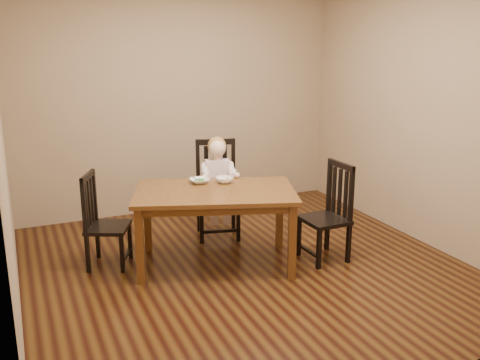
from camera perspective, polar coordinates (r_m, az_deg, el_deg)
name	(u,v)px	position (r m, az deg, el deg)	size (l,w,h in m)	color
room	(247,127)	(4.76, 0.72, 5.66)	(4.01, 4.01, 2.71)	#492C0F
dining_table	(215,199)	(5.01, -2.69, -2.03)	(1.70, 1.33, 0.74)	#452110
chair_child	(217,191)	(5.82, -2.45, -1.15)	(0.55, 0.53, 1.05)	black
chair_left	(103,222)	(5.21, -14.41, -4.38)	(0.50, 0.51, 0.91)	black
chair_right	(329,214)	(5.27, 9.43, -3.57)	(0.41, 0.43, 0.96)	black
toddler	(218,178)	(5.73, -2.41, 0.18)	(0.35, 0.43, 0.59)	white
bowl_peas	(200,181)	(5.22, -4.33, -0.09)	(0.19, 0.19, 0.05)	white
bowl_veg	(225,180)	(5.23, -1.66, 0.00)	(0.17, 0.17, 0.05)	white
fork	(195,179)	(5.20, -4.78, 0.07)	(0.06, 0.11, 0.04)	silver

